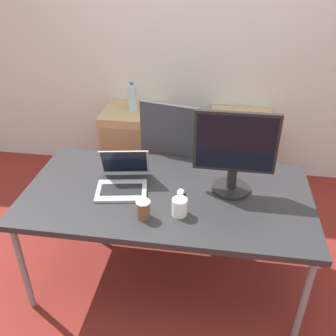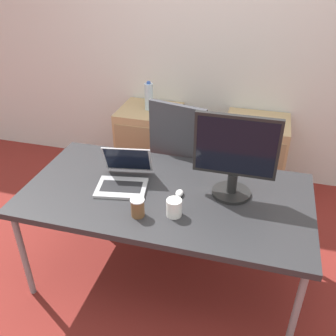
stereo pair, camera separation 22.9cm
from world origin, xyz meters
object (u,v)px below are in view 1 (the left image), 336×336
object	(u,v)px
coffee_cup_white	(180,207)
cabinet_left	(135,145)
cabinet_right	(238,152)
monitor	(235,152)
mouse	(181,192)
office_chair	(177,173)
laptop_center	(123,181)
water_bottle	(132,98)
coffee_cup_brown	(143,209)

from	to	relation	value
coffee_cup_white	cabinet_left	bearing A→B (deg)	112.98
cabinet_right	monitor	distance (m)	1.32
mouse	coffee_cup_white	bearing A→B (deg)	-85.04
office_chair	cabinet_right	bearing A→B (deg)	46.92
monitor	laptop_center	bearing A→B (deg)	-173.75
office_chair	monitor	bearing A→B (deg)	-56.32
water_bottle	monitor	distance (m)	1.48
monitor	coffee_cup_white	xyz separation A→B (m)	(-0.29, -0.29, -0.22)
laptop_center	cabinet_left	bearing A→B (deg)	100.48
coffee_cup_white	office_chair	bearing A→B (deg)	97.91
mouse	monitor	bearing A→B (deg)	18.05
cabinet_left	coffee_cup_white	size ratio (longest dim) A/B	6.81
monitor	mouse	xyz separation A→B (m)	(-0.30, -0.10, -0.25)
cabinet_left	laptop_center	bearing A→B (deg)	-79.52
cabinet_right	monitor	size ratio (longest dim) A/B	1.36
monitor	mouse	distance (m)	0.41
water_bottle	office_chair	bearing A→B (deg)	-47.83
office_chair	coffee_cup_white	distance (m)	0.99
water_bottle	mouse	size ratio (longest dim) A/B	3.70
cabinet_left	coffee_cup_brown	world-z (taller)	coffee_cup_brown
mouse	coffee_cup_white	distance (m)	0.20
office_chair	laptop_center	size ratio (longest dim) A/B	2.85
office_chair	cabinet_right	xyz separation A→B (m)	(0.50, 0.54, -0.05)
water_bottle	coffee_cup_brown	xyz separation A→B (m)	(0.42, -1.52, -0.07)
mouse	cabinet_right	bearing A→B (deg)	72.68
coffee_cup_white	mouse	bearing A→B (deg)	94.96
water_bottle	laptop_center	distance (m)	1.26
cabinet_left	coffee_cup_white	distance (m)	1.63
cabinet_left	mouse	xyz separation A→B (m)	(0.60, -1.26, 0.37)
cabinet_right	coffee_cup_brown	xyz separation A→B (m)	(-0.57, -1.52, 0.41)
cabinet_right	monitor	world-z (taller)	monitor
coffee_cup_brown	office_chair	bearing A→B (deg)	85.94
cabinet_right	office_chair	bearing A→B (deg)	-133.08
laptop_center	mouse	size ratio (longest dim) A/B	5.33
water_bottle	laptop_center	size ratio (longest dim) A/B	0.69
monitor	coffee_cup_white	world-z (taller)	monitor
office_chair	coffee_cup_white	bearing A→B (deg)	-82.09
coffee_cup_brown	cabinet_left	bearing A→B (deg)	105.53
laptop_center	cabinet_right	bearing A→B (deg)	58.23
monitor	coffee_cup_brown	size ratio (longest dim) A/B	4.69
cabinet_left	laptop_center	world-z (taller)	laptop_center
monitor	coffee_cup_white	size ratio (longest dim) A/B	5.01
cabinet_left	coffee_cup_white	bearing A→B (deg)	-67.02
water_bottle	monitor	size ratio (longest dim) A/B	0.50
monitor	cabinet_right	bearing A→B (deg)	85.64
water_bottle	mouse	world-z (taller)	water_bottle
cabinet_right	laptop_center	distance (m)	1.51
laptop_center	monitor	distance (m)	0.72
cabinet_left	mouse	distance (m)	1.45
laptop_center	monitor	world-z (taller)	monitor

